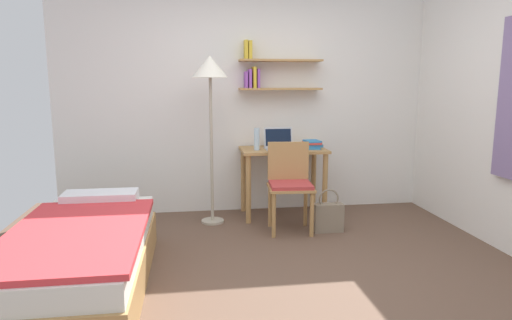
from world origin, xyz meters
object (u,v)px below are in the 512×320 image
at_px(bed, 82,257).
at_px(water_bottle, 257,139).
at_px(handbag, 328,216).
at_px(desk_chair, 290,182).
at_px(standing_lamp, 210,78).
at_px(laptop, 279,143).
at_px(desk, 283,163).
at_px(book_stack, 312,144).

relative_size(bed, water_bottle, 7.97).
distance_m(bed, handbag, 2.35).
distance_m(desk_chair, water_bottle, 0.63).
relative_size(standing_lamp, laptop, 5.39).
bearing_deg(handbag, desk, 119.02).
relative_size(standing_lamp, water_bottle, 7.29).
bearing_deg(standing_lamp, handbag, -22.40).
distance_m(desk, desk_chair, 0.51).
xyz_separation_m(desk, laptop, (-0.05, 0.01, 0.22)).
bearing_deg(water_bottle, bed, -134.79).
bearing_deg(laptop, standing_lamp, -168.52).
bearing_deg(desk, book_stack, -8.22).
bearing_deg(handbag, desk_chair, 162.60).
xyz_separation_m(bed, desk_chair, (1.77, 1.08, 0.26)).
bearing_deg(bed, book_stack, 35.91).
height_order(laptop, water_bottle, water_bottle).
height_order(bed, handbag, bed).
height_order(laptop, handbag, laptop).
xyz_separation_m(laptop, book_stack, (0.36, -0.05, -0.01)).
bearing_deg(water_bottle, desk_chair, -57.24).
bearing_deg(book_stack, handbag, -87.61).
height_order(bed, book_stack, book_stack).
relative_size(bed, desk_chair, 2.16).
bearing_deg(laptop, handbag, -58.05).
height_order(desk_chair, laptop, laptop).
relative_size(water_bottle, book_stack, 1.05).
height_order(standing_lamp, book_stack, standing_lamp).
relative_size(bed, laptop, 5.90).
bearing_deg(standing_lamp, desk, 10.47).
height_order(water_bottle, book_stack, water_bottle).
bearing_deg(desk_chair, standing_lamp, 155.27).
xyz_separation_m(bed, water_bottle, (1.49, 1.50, 0.64)).
distance_m(bed, book_stack, 2.67).
distance_m(desk, standing_lamp, 1.23).
height_order(bed, laptop, laptop).
height_order(desk, book_stack, book_stack).
distance_m(standing_lamp, handbag, 1.85).
bearing_deg(standing_lamp, book_stack, 5.19).
bearing_deg(book_stack, bed, -144.09).
xyz_separation_m(book_stack, handbag, (0.02, -0.57, -0.65)).
height_order(bed, water_bottle, water_bottle).
xyz_separation_m(water_bottle, handbag, (0.65, -0.54, -0.73)).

